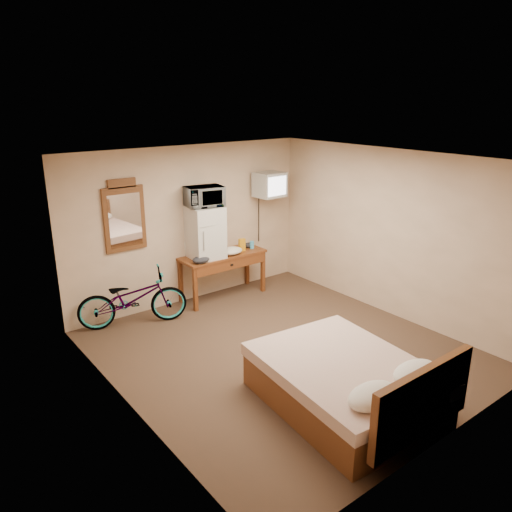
{
  "coord_description": "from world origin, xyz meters",
  "views": [
    {
      "loc": [
        -3.87,
        -4.43,
        3.23
      ],
      "look_at": [
        0.06,
        0.66,
        1.14
      ],
      "focal_mm": 35.0,
      "sensor_mm": 36.0,
      "label": 1
    }
  ],
  "objects_px": {
    "mini_fridge": "(205,232)",
    "microwave": "(204,197)",
    "blue_cup": "(252,245)",
    "crt_television": "(270,185)",
    "bicycle": "(133,299)",
    "bed": "(349,384)",
    "wall_mirror": "(124,216)",
    "desk": "(224,261)"
  },
  "relations": [
    {
      "from": "desk",
      "to": "microwave",
      "type": "relative_size",
      "value": 2.55
    },
    {
      "from": "desk",
      "to": "microwave",
      "type": "height_order",
      "value": "microwave"
    },
    {
      "from": "bicycle",
      "to": "crt_television",
      "type": "bearing_deg",
      "value": -69.4
    },
    {
      "from": "crt_television",
      "to": "bicycle",
      "type": "height_order",
      "value": "crt_television"
    },
    {
      "from": "microwave",
      "to": "blue_cup",
      "type": "bearing_deg",
      "value": 6.04
    },
    {
      "from": "crt_television",
      "to": "bicycle",
      "type": "relative_size",
      "value": 0.37
    },
    {
      "from": "desk",
      "to": "blue_cup",
      "type": "distance_m",
      "value": 0.59
    },
    {
      "from": "desk",
      "to": "microwave",
      "type": "distance_m",
      "value": 1.14
    },
    {
      "from": "bicycle",
      "to": "blue_cup",
      "type": "bearing_deg",
      "value": -70.26
    },
    {
      "from": "mini_fridge",
      "to": "crt_television",
      "type": "xyz_separation_m",
      "value": [
        1.28,
        -0.02,
        0.62
      ]
    },
    {
      "from": "bicycle",
      "to": "bed",
      "type": "xyz_separation_m",
      "value": [
        0.94,
        -3.33,
        -0.11
      ]
    },
    {
      "from": "wall_mirror",
      "to": "bed",
      "type": "xyz_separation_m",
      "value": [
        0.82,
        -3.65,
        -1.26
      ]
    },
    {
      "from": "desk",
      "to": "blue_cup",
      "type": "bearing_deg",
      "value": -2.11
    },
    {
      "from": "wall_mirror",
      "to": "mini_fridge",
      "type": "bearing_deg",
      "value": -10.79
    },
    {
      "from": "bicycle",
      "to": "bed",
      "type": "height_order",
      "value": "bed"
    },
    {
      "from": "bed",
      "to": "microwave",
      "type": "bearing_deg",
      "value": 83.48
    },
    {
      "from": "mini_fridge",
      "to": "bed",
      "type": "bearing_deg",
      "value": -96.52
    },
    {
      "from": "wall_mirror",
      "to": "bicycle",
      "type": "height_order",
      "value": "wall_mirror"
    },
    {
      "from": "blue_cup",
      "to": "wall_mirror",
      "type": "bearing_deg",
      "value": 171.94
    },
    {
      "from": "bicycle",
      "to": "bed",
      "type": "bearing_deg",
      "value": -145.24
    },
    {
      "from": "microwave",
      "to": "wall_mirror",
      "type": "xyz_separation_m",
      "value": [
        -1.21,
        0.23,
        -0.18
      ]
    },
    {
      "from": "blue_cup",
      "to": "crt_television",
      "type": "xyz_separation_m",
      "value": [
        0.41,
        0.04,
        0.97
      ]
    },
    {
      "from": "bicycle",
      "to": "microwave",
      "type": "bearing_deg",
      "value": -67.03
    },
    {
      "from": "microwave",
      "to": "crt_television",
      "type": "distance_m",
      "value": 1.28
    },
    {
      "from": "microwave",
      "to": "bed",
      "type": "height_order",
      "value": "microwave"
    },
    {
      "from": "mini_fridge",
      "to": "crt_television",
      "type": "height_order",
      "value": "crt_television"
    },
    {
      "from": "mini_fridge",
      "to": "microwave",
      "type": "xyz_separation_m",
      "value": [
        0.0,
        0.0,
        0.57
      ]
    },
    {
      "from": "blue_cup",
      "to": "bicycle",
      "type": "relative_size",
      "value": 0.08
    },
    {
      "from": "microwave",
      "to": "bed",
      "type": "relative_size",
      "value": 0.28
    },
    {
      "from": "crt_television",
      "to": "bed",
      "type": "xyz_separation_m",
      "value": [
        -1.67,
        -3.4,
        -1.49
      ]
    },
    {
      "from": "microwave",
      "to": "bicycle",
      "type": "bearing_deg",
      "value": -165.8
    },
    {
      "from": "crt_television",
      "to": "blue_cup",
      "type": "bearing_deg",
      "value": -173.81
    },
    {
      "from": "crt_television",
      "to": "wall_mirror",
      "type": "bearing_deg",
      "value": 174.25
    },
    {
      "from": "microwave",
      "to": "blue_cup",
      "type": "distance_m",
      "value": 1.27
    },
    {
      "from": "microwave",
      "to": "bed",
      "type": "distance_m",
      "value": 3.73
    },
    {
      "from": "desk",
      "to": "crt_television",
      "type": "height_order",
      "value": "crt_television"
    },
    {
      "from": "mini_fridge",
      "to": "blue_cup",
      "type": "distance_m",
      "value": 0.94
    },
    {
      "from": "mini_fridge",
      "to": "blue_cup",
      "type": "height_order",
      "value": "mini_fridge"
    },
    {
      "from": "mini_fridge",
      "to": "wall_mirror",
      "type": "bearing_deg",
      "value": 169.21
    },
    {
      "from": "mini_fridge",
      "to": "bicycle",
      "type": "xyz_separation_m",
      "value": [
        -1.33,
        -0.09,
        -0.75
      ]
    },
    {
      "from": "mini_fridge",
      "to": "blue_cup",
      "type": "xyz_separation_m",
      "value": [
        0.87,
        -0.06,
        -0.35
      ]
    },
    {
      "from": "wall_mirror",
      "to": "microwave",
      "type": "bearing_deg",
      "value": -10.78
    }
  ]
}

